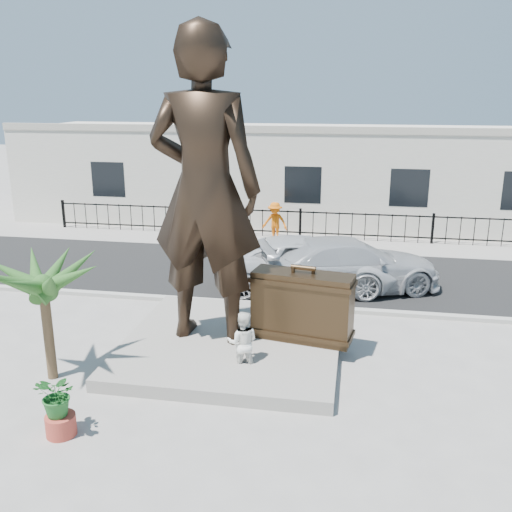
{
  "coord_description": "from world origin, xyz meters",
  "views": [
    {
      "loc": [
        2.35,
        -11.08,
        6.2
      ],
      "look_at": [
        0.0,
        2.0,
        2.3
      ],
      "focal_mm": 40.0,
      "sensor_mm": 36.0,
      "label": 1
    }
  ],
  "objects_px": {
    "statue": "(205,189)",
    "suitcase": "(302,306)",
    "tourist": "(243,343)",
    "car_white": "(308,263)"
  },
  "relations": [
    {
      "from": "statue",
      "to": "suitcase",
      "type": "height_order",
      "value": "statue"
    },
    {
      "from": "tourist",
      "to": "car_white",
      "type": "relative_size",
      "value": 0.25
    },
    {
      "from": "tourist",
      "to": "car_white",
      "type": "height_order",
      "value": "car_white"
    },
    {
      "from": "statue",
      "to": "car_white",
      "type": "bearing_deg",
      "value": -108.44
    },
    {
      "from": "suitcase",
      "to": "car_white",
      "type": "distance_m",
      "value": 4.63
    },
    {
      "from": "suitcase",
      "to": "car_white",
      "type": "bearing_deg",
      "value": 103.62
    },
    {
      "from": "statue",
      "to": "tourist",
      "type": "bearing_deg",
      "value": 137.5
    },
    {
      "from": "statue",
      "to": "car_white",
      "type": "xyz_separation_m",
      "value": [
        2.03,
        4.84,
        -3.15
      ]
    },
    {
      "from": "tourist",
      "to": "suitcase",
      "type": "bearing_deg",
      "value": -136.65
    },
    {
      "from": "statue",
      "to": "car_white",
      "type": "relative_size",
      "value": 1.25
    }
  ]
}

